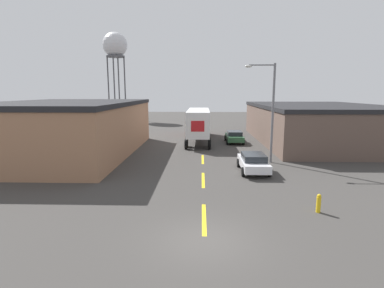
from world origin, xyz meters
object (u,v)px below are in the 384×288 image
parked_car_right_mid (253,162)px  water_tower (115,46)px  semi_truck (199,122)px  street_lamp (270,106)px  parked_car_right_far (234,136)px  fire_hydrant (319,203)px

parked_car_right_mid → water_tower: (-22.46, 43.89, 14.83)m
parked_car_right_mid → water_tower: water_tower is taller
semi_truck → street_lamp: bearing=-62.0°
semi_truck → parked_car_right_far: bearing=-17.6°
parked_car_right_mid → parked_car_right_far: 13.20m
parked_car_right_far → semi_truck: bearing=162.1°
semi_truck → water_tower: bearing=122.2°
semi_truck → parked_car_right_mid: semi_truck is taller
parked_car_right_mid → street_lamp: bearing=60.7°
semi_truck → parked_car_right_far: semi_truck is taller
semi_truck → water_tower: water_tower is taller
water_tower → fire_hydrant: size_ratio=19.38×
semi_truck → fire_hydrant: semi_truck is taller
parked_car_right_far → water_tower: water_tower is taller
parked_car_right_far → fire_hydrant: (1.93, -20.96, -0.27)m
parked_car_right_far → fire_hydrant: bearing=-84.7°
parked_car_right_far → street_lamp: (1.75, -10.09, 4.04)m
parked_car_right_mid → parked_car_right_far: size_ratio=1.00×
water_tower → street_lamp: (24.20, -40.78, -10.79)m
fire_hydrant → semi_truck: bearing=105.5°
semi_truck → water_tower: 36.95m
parked_car_right_mid → parked_car_right_far: bearing=90.0°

